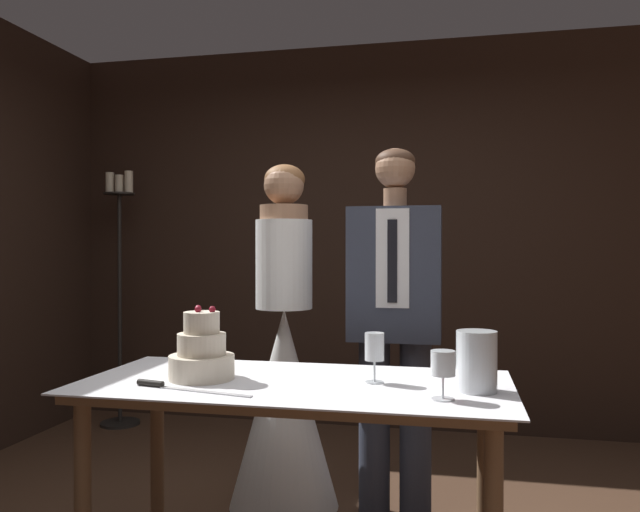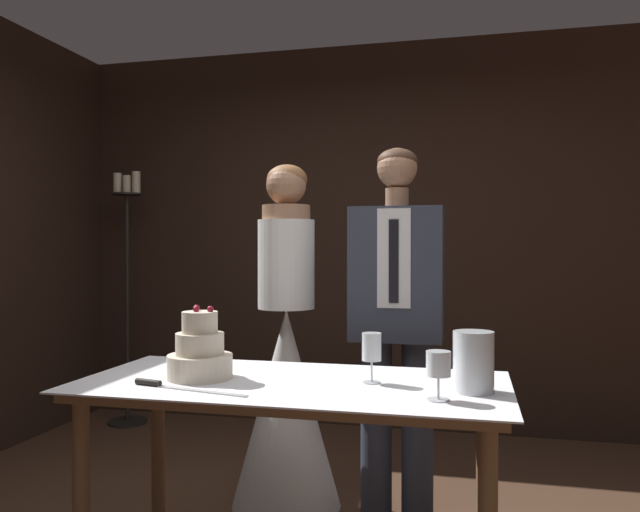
# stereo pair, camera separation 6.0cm
# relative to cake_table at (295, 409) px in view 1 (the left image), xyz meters

# --- Properties ---
(wall_back) EXTENTS (4.53, 0.12, 2.73)m
(wall_back) POSITION_rel_cake_table_xyz_m (-0.11, 2.36, 0.66)
(wall_back) COLOR black
(wall_back) RESTS_ON ground_plane
(cake_table) EXTENTS (1.50, 0.71, 0.81)m
(cake_table) POSITION_rel_cake_table_xyz_m (0.00, 0.00, 0.00)
(cake_table) COLOR brown
(cake_table) RESTS_ON ground_plane
(tiered_cake) EXTENTS (0.23, 0.23, 0.26)m
(tiered_cake) POSITION_rel_cake_table_xyz_m (-0.34, -0.03, 0.19)
(tiered_cake) COLOR beige
(tiered_cake) RESTS_ON cake_table
(cake_knife) EXTENTS (0.44, 0.11, 0.02)m
(cake_knife) POSITION_rel_cake_table_xyz_m (-0.37, -0.20, 0.11)
(cake_knife) COLOR silver
(cake_knife) RESTS_ON cake_table
(wine_glass_near) EXTENTS (0.08, 0.08, 0.15)m
(wine_glass_near) POSITION_rel_cake_table_xyz_m (0.52, -0.16, 0.20)
(wine_glass_near) COLOR silver
(wine_glass_near) RESTS_ON cake_table
(wine_glass_middle) EXTENTS (0.07, 0.07, 0.17)m
(wine_glass_middle) POSITION_rel_cake_table_xyz_m (0.28, 0.03, 0.22)
(wine_glass_middle) COLOR silver
(wine_glass_middle) RESTS_ON cake_table
(hurricane_candle) EXTENTS (0.13, 0.13, 0.20)m
(hurricane_candle) POSITION_rel_cake_table_xyz_m (0.62, -0.02, 0.19)
(hurricane_candle) COLOR silver
(hurricane_candle) RESTS_ON cake_table
(bride) EXTENTS (0.54, 0.54, 1.69)m
(bride) POSITION_rel_cake_table_xyz_m (-0.27, 0.85, -0.09)
(bride) COLOR white
(bride) RESTS_ON ground_plane
(groom) EXTENTS (0.43, 0.25, 1.75)m
(groom) POSITION_rel_cake_table_xyz_m (0.27, 0.85, 0.26)
(groom) COLOR #333847
(groom) RESTS_ON ground_plane
(candle_stand) EXTENTS (0.28, 0.28, 1.83)m
(candle_stand) POSITION_rel_cake_table_xyz_m (-1.82, 1.98, 0.25)
(candle_stand) COLOR black
(candle_stand) RESTS_ON ground_plane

